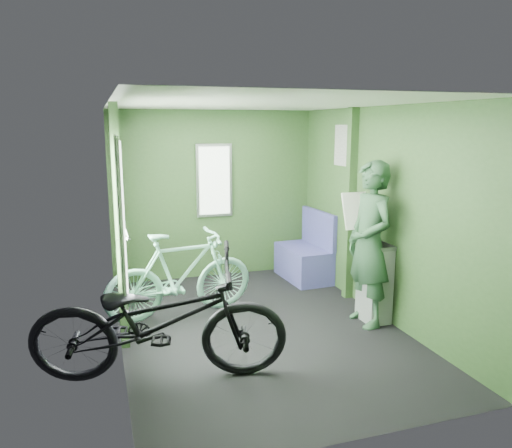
{
  "coord_description": "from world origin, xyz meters",
  "views": [
    {
      "loc": [
        -1.53,
        -4.68,
        2.1
      ],
      "look_at": [
        0.0,
        0.1,
        1.1
      ],
      "focal_mm": 35.0,
      "sensor_mm": 36.0,
      "label": 1
    }
  ],
  "objects_px": {
    "bicycle_black": "(162,382)",
    "waste_box": "(375,283)",
    "passenger": "(370,244)",
    "bicycle_mint": "(182,318)",
    "bench_seat": "(305,259)"
  },
  "relations": [
    {
      "from": "bicycle_mint",
      "to": "passenger",
      "type": "xyz_separation_m",
      "value": [
        1.87,
        -0.74,
        0.88
      ]
    },
    {
      "from": "bicycle_black",
      "to": "waste_box",
      "type": "height_order",
      "value": "waste_box"
    },
    {
      "from": "bicycle_black",
      "to": "bench_seat",
      "type": "distance_m",
      "value": 3.22
    },
    {
      "from": "bicycle_mint",
      "to": "bench_seat",
      "type": "relative_size",
      "value": 1.77
    },
    {
      "from": "bicycle_black",
      "to": "passenger",
      "type": "height_order",
      "value": "passenger"
    },
    {
      "from": "passenger",
      "to": "waste_box",
      "type": "relative_size",
      "value": 2.04
    },
    {
      "from": "passenger",
      "to": "bench_seat",
      "type": "height_order",
      "value": "passenger"
    },
    {
      "from": "passenger",
      "to": "bench_seat",
      "type": "distance_m",
      "value": 1.76
    },
    {
      "from": "bicycle_mint",
      "to": "waste_box",
      "type": "bearing_deg",
      "value": -118.34
    },
    {
      "from": "bicycle_mint",
      "to": "waste_box",
      "type": "relative_size",
      "value": 1.95
    },
    {
      "from": "waste_box",
      "to": "bench_seat",
      "type": "bearing_deg",
      "value": 94.04
    },
    {
      "from": "passenger",
      "to": "bicycle_mint",
      "type": "bearing_deg",
      "value": -113.4
    },
    {
      "from": "bicycle_black",
      "to": "passenger",
      "type": "distance_m",
      "value": 2.51
    },
    {
      "from": "bicycle_mint",
      "to": "passenger",
      "type": "relative_size",
      "value": 0.96
    },
    {
      "from": "bicycle_black",
      "to": "waste_box",
      "type": "bearing_deg",
      "value": -62.22
    }
  ]
}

